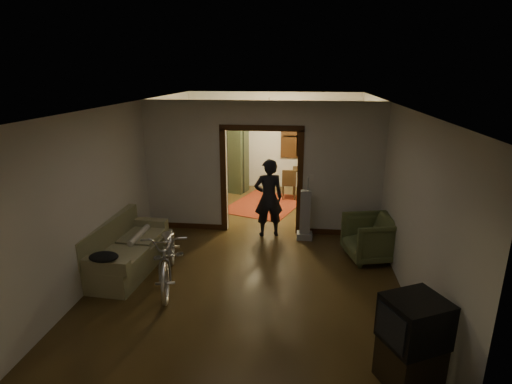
% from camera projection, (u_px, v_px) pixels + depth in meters
% --- Properties ---
extents(floor, '(5.00, 8.50, 0.01)m').
position_uv_depth(floor, '(258.00, 244.00, 8.09)').
color(floor, '#342510').
rests_on(floor, ground).
extents(ceiling, '(5.00, 8.50, 0.01)m').
position_uv_depth(ceiling, '(258.00, 103.00, 7.27)').
color(ceiling, white).
rests_on(ceiling, floor).
extents(wall_back, '(5.00, 0.02, 2.80)m').
position_uv_depth(wall_back, '(274.00, 141.00, 11.72)').
color(wall_back, beige).
rests_on(wall_back, floor).
extents(wall_left, '(0.02, 8.50, 2.80)m').
position_uv_depth(wall_left, '(133.00, 174.00, 7.95)').
color(wall_left, beige).
rests_on(wall_left, floor).
extents(wall_right, '(0.02, 8.50, 2.80)m').
position_uv_depth(wall_right, '(391.00, 181.00, 7.41)').
color(wall_right, beige).
rests_on(wall_right, floor).
extents(partition_wall, '(5.00, 0.14, 2.80)m').
position_uv_depth(partition_wall, '(262.00, 168.00, 8.39)').
color(partition_wall, beige).
rests_on(partition_wall, floor).
extents(door_casing, '(1.74, 0.20, 2.32)m').
position_uv_depth(door_casing, '(262.00, 182.00, 8.48)').
color(door_casing, '#341C0B').
rests_on(door_casing, floor).
extents(far_window, '(0.98, 0.06, 1.28)m').
position_uv_depth(far_window, '(298.00, 136.00, 11.56)').
color(far_window, black).
rests_on(far_window, wall_back).
extents(chandelier, '(0.24, 0.24, 0.24)m').
position_uv_depth(chandelier, '(269.00, 114.00, 9.78)').
color(chandelier, '#FFE0A5').
rests_on(chandelier, ceiling).
extents(light_switch, '(0.08, 0.01, 0.12)m').
position_uv_depth(light_switch, '(312.00, 178.00, 8.25)').
color(light_switch, silver).
rests_on(light_switch, partition_wall).
extents(sofa, '(1.00, 1.98, 0.88)m').
position_uv_depth(sofa, '(127.00, 246.00, 6.96)').
color(sofa, '#7A7A51').
rests_on(sofa, floor).
extents(rolled_paper, '(0.10, 0.82, 0.10)m').
position_uv_depth(rolled_paper, '(139.00, 235.00, 7.21)').
color(rolled_paper, beige).
rests_on(rolled_paper, sofa).
extents(jacket, '(0.45, 0.34, 0.13)m').
position_uv_depth(jacket, '(104.00, 257.00, 6.02)').
color(jacket, black).
rests_on(jacket, sofa).
extents(bicycle, '(1.13, 2.04, 1.02)m').
position_uv_depth(bicycle, '(169.00, 254.00, 6.52)').
color(bicycle, silver).
rests_on(bicycle, floor).
extents(armchair, '(1.09, 1.07, 0.82)m').
position_uv_depth(armchair, '(371.00, 238.00, 7.37)').
color(armchair, '#515D34').
rests_on(armchair, floor).
extents(tv_stand, '(0.75, 0.72, 0.52)m').
position_uv_depth(tv_stand, '(409.00, 362.00, 4.44)').
color(tv_stand, black).
rests_on(tv_stand, floor).
extents(crt_tv, '(0.79, 0.76, 0.53)m').
position_uv_depth(crt_tv, '(415.00, 321.00, 4.29)').
color(crt_tv, black).
rests_on(crt_tv, tv_stand).
extents(vacuum, '(0.38, 0.33, 1.05)m').
position_uv_depth(vacuum, '(305.00, 215.00, 8.21)').
color(vacuum, gray).
rests_on(vacuum, floor).
extents(person, '(0.69, 0.54, 1.66)m').
position_uv_depth(person, '(269.00, 198.00, 8.31)').
color(person, black).
rests_on(person, floor).
extents(oriental_rug, '(2.24, 2.55, 0.02)m').
position_uv_depth(oriental_rug, '(265.00, 204.00, 10.48)').
color(oriental_rug, maroon).
rests_on(oriental_rug, floor).
extents(locker, '(1.11, 0.82, 1.97)m').
position_uv_depth(locker, '(229.00, 157.00, 11.44)').
color(locker, '#29311D').
rests_on(locker, floor).
extents(globe, '(0.26, 0.26, 0.26)m').
position_uv_depth(globe, '(229.00, 124.00, 11.17)').
color(globe, '#1E5972').
rests_on(globe, locker).
extents(desk, '(1.06, 0.77, 0.70)m').
position_uv_depth(desk, '(309.00, 181.00, 11.40)').
color(desk, black).
rests_on(desk, floor).
extents(desk_chair, '(0.46, 0.46, 0.84)m').
position_uv_depth(desk_chair, '(289.00, 184.00, 10.86)').
color(desk_chair, black).
rests_on(desk_chair, floor).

